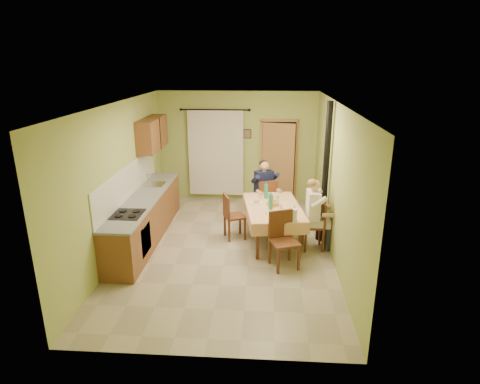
# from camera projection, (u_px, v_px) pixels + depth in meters

# --- Properties ---
(floor) EXTENTS (4.00, 6.00, 0.01)m
(floor) POSITION_uv_depth(u_px,v_px,m) (227.00, 249.00, 7.84)
(floor) COLOR tan
(floor) RESTS_ON ground
(room_shell) EXTENTS (4.04, 6.04, 2.82)m
(room_shell) POSITION_uv_depth(u_px,v_px,m) (226.00, 158.00, 7.27)
(room_shell) COLOR #ABBB60
(room_shell) RESTS_ON ground
(kitchen_run) EXTENTS (0.64, 3.64, 1.56)m
(kitchen_run) POSITION_uv_depth(u_px,v_px,m) (145.00, 216.00, 8.17)
(kitchen_run) COLOR brown
(kitchen_run) RESTS_ON ground
(upper_cabinets) EXTENTS (0.35, 1.40, 0.70)m
(upper_cabinets) POSITION_uv_depth(u_px,v_px,m) (152.00, 134.00, 8.95)
(upper_cabinets) COLOR brown
(upper_cabinets) RESTS_ON room_shell
(curtain) EXTENTS (1.70, 0.07, 2.22)m
(curtain) POSITION_uv_depth(u_px,v_px,m) (216.00, 153.00, 10.23)
(curtain) COLOR black
(curtain) RESTS_ON ground
(doorway) EXTENTS (0.96, 0.23, 2.15)m
(doorway) POSITION_uv_depth(u_px,v_px,m) (278.00, 162.00, 10.22)
(doorway) COLOR black
(doorway) RESTS_ON ground
(dining_table) EXTENTS (1.30, 1.90, 0.76)m
(dining_table) POSITION_uv_depth(u_px,v_px,m) (273.00, 224.00, 8.07)
(dining_table) COLOR #EBAE7B
(dining_table) RESTS_ON ground
(tableware) EXTENTS (0.89, 1.56, 0.33)m
(tableware) POSITION_uv_depth(u_px,v_px,m) (275.00, 205.00, 7.84)
(tableware) COLOR white
(tableware) RESTS_ON dining_table
(chair_far) EXTENTS (0.60, 0.60, 1.01)m
(chair_far) POSITION_uv_depth(u_px,v_px,m) (264.00, 209.00, 9.11)
(chair_far) COLOR #5B2E18
(chair_far) RESTS_ON ground
(chair_near) EXTENTS (0.58, 0.58, 1.01)m
(chair_near) POSITION_uv_depth(u_px,v_px,m) (284.00, 252.00, 7.10)
(chair_near) COLOR #5B2E18
(chair_near) RESTS_ON ground
(chair_right) EXTENTS (0.42, 0.42, 0.95)m
(chair_right) POSITION_uv_depth(u_px,v_px,m) (314.00, 235.00, 7.79)
(chair_right) COLOR #5B2E18
(chair_right) RESTS_ON ground
(chair_left) EXTENTS (0.51, 0.51, 0.95)m
(chair_left) POSITION_uv_depth(u_px,v_px,m) (234.00, 225.00, 8.25)
(chair_left) COLOR #5B2E18
(chair_left) RESTS_ON ground
(man_far) EXTENTS (0.65, 0.61, 1.39)m
(man_far) POSITION_uv_depth(u_px,v_px,m) (264.00, 184.00, 8.93)
(man_far) COLOR #141938
(man_far) RESTS_ON chair_far
(man_right) EXTENTS (0.48, 0.60, 1.39)m
(man_right) POSITION_uv_depth(u_px,v_px,m) (315.00, 206.00, 7.60)
(man_right) COLOR silver
(man_right) RESTS_ON chair_right
(stove_flue) EXTENTS (0.24, 0.24, 2.80)m
(stove_flue) POSITION_uv_depth(u_px,v_px,m) (324.00, 192.00, 7.97)
(stove_flue) COLOR black
(stove_flue) RESTS_ON ground
(picture_back) EXTENTS (0.19, 0.03, 0.23)m
(picture_back) POSITION_uv_depth(u_px,v_px,m) (247.00, 134.00, 10.09)
(picture_back) COLOR black
(picture_back) RESTS_ON room_shell
(picture_right) EXTENTS (0.03, 0.31, 0.21)m
(picture_right) POSITION_uv_depth(u_px,v_px,m) (326.00, 145.00, 8.28)
(picture_right) COLOR brown
(picture_right) RESTS_ON room_shell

